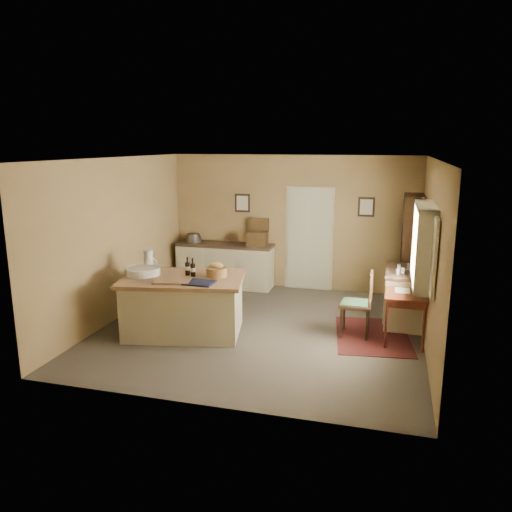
{
  "coord_description": "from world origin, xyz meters",
  "views": [
    {
      "loc": [
        1.91,
        -7.34,
        2.93
      ],
      "look_at": [
        -0.14,
        0.21,
        1.15
      ],
      "focal_mm": 35.0,
      "sensor_mm": 36.0,
      "label": 1
    }
  ],
  "objects_px": {
    "writing_desk": "(406,297)",
    "right_cabinet": "(404,296)",
    "sideboard": "(226,264)",
    "shelving_unit": "(413,250)",
    "desk_chair": "(356,304)",
    "work_island": "(183,303)"
  },
  "relations": [
    {
      "from": "sideboard",
      "to": "desk_chair",
      "type": "height_order",
      "value": "sideboard"
    },
    {
      "from": "desk_chair",
      "to": "right_cabinet",
      "type": "relative_size",
      "value": 0.89
    },
    {
      "from": "right_cabinet",
      "to": "shelving_unit",
      "type": "height_order",
      "value": "shelving_unit"
    },
    {
      "from": "sideboard",
      "to": "desk_chair",
      "type": "bearing_deg",
      "value": -36.4
    },
    {
      "from": "shelving_unit",
      "to": "desk_chair",
      "type": "bearing_deg",
      "value": -115.2
    },
    {
      "from": "sideboard",
      "to": "shelving_unit",
      "type": "height_order",
      "value": "shelving_unit"
    },
    {
      "from": "sideboard",
      "to": "writing_desk",
      "type": "bearing_deg",
      "value": -29.99
    },
    {
      "from": "shelving_unit",
      "to": "right_cabinet",
      "type": "bearing_deg",
      "value": -97.99
    },
    {
      "from": "desk_chair",
      "to": "right_cabinet",
      "type": "height_order",
      "value": "desk_chair"
    },
    {
      "from": "sideboard",
      "to": "writing_desk",
      "type": "xyz_separation_m",
      "value": [
        3.54,
        -2.04,
        0.19
      ]
    },
    {
      "from": "sideboard",
      "to": "shelving_unit",
      "type": "relative_size",
      "value": 0.99
    },
    {
      "from": "writing_desk",
      "to": "shelving_unit",
      "type": "relative_size",
      "value": 0.48
    },
    {
      "from": "work_island",
      "to": "right_cabinet",
      "type": "relative_size",
      "value": 1.82
    },
    {
      "from": "writing_desk",
      "to": "work_island",
      "type": "bearing_deg",
      "value": -169.21
    },
    {
      "from": "writing_desk",
      "to": "right_cabinet",
      "type": "height_order",
      "value": "right_cabinet"
    },
    {
      "from": "work_island",
      "to": "desk_chair",
      "type": "relative_size",
      "value": 2.05
    },
    {
      "from": "sideboard",
      "to": "shelving_unit",
      "type": "distance_m",
      "value": 3.74
    },
    {
      "from": "work_island",
      "to": "writing_desk",
      "type": "relative_size",
      "value": 2.11
    },
    {
      "from": "work_island",
      "to": "writing_desk",
      "type": "height_order",
      "value": "work_island"
    },
    {
      "from": "writing_desk",
      "to": "shelving_unit",
      "type": "distance_m",
      "value": 1.88
    },
    {
      "from": "sideboard",
      "to": "shelving_unit",
      "type": "xyz_separation_m",
      "value": [
        3.69,
        -0.2,
        0.53
      ]
    },
    {
      "from": "shelving_unit",
      "to": "work_island",
      "type": "bearing_deg",
      "value": -144.61
    }
  ]
}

